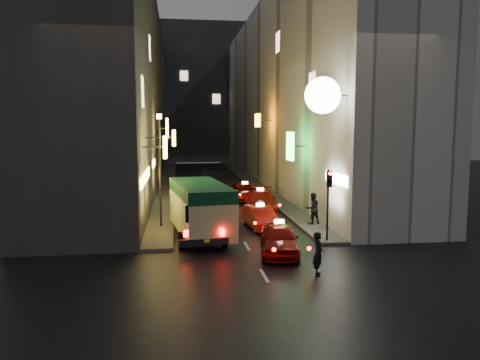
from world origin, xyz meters
name	(u,v)px	position (x,y,z in m)	size (l,w,h in m)	color
ground	(289,318)	(0.00, 0.00, 0.00)	(120.00, 120.00, 0.00)	black
building_left	(127,92)	(-8.00, 33.99, 9.00)	(7.68, 52.00, 18.00)	#383533
building_right	(288,94)	(8.00, 33.99, 9.00)	(8.11, 52.00, 18.00)	beige
building_far	(196,94)	(0.00, 66.00, 11.00)	(30.00, 10.00, 22.00)	#333338
sidewalk_left	(167,183)	(-4.25, 34.00, 0.07)	(1.50, 52.00, 0.15)	#474542
sidewalk_right	(251,181)	(4.25, 34.00, 0.07)	(1.50, 52.00, 0.15)	#474542
minibus	(200,204)	(-2.12, 10.50, 1.78)	(3.18, 6.83, 2.82)	#C6C37C
taxi_near	(279,236)	(1.23, 6.98, 0.81)	(2.86, 5.36, 1.79)	maroon
taxi_second	(260,215)	(1.33, 12.33, 0.74)	(2.47, 4.83, 1.64)	maroon
taxi_third	(260,200)	(2.19, 17.13, 0.87)	(3.04, 5.73, 1.90)	maroon
taxi_far	(245,191)	(1.93, 22.39, 0.76)	(2.46, 4.96, 1.69)	maroon
pedestrian_crossing	(318,251)	(2.06, 3.80, 0.96)	(0.63, 0.41, 1.92)	black
pedestrian_sidewalk	(312,206)	(4.37, 12.40, 1.17)	(0.77, 0.48, 2.04)	black
traffic_light	(329,189)	(4.00, 8.47, 2.69)	(0.26, 0.43, 3.50)	black
lamp_post	(160,163)	(-4.20, 13.00, 3.72)	(0.28, 0.28, 6.22)	black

